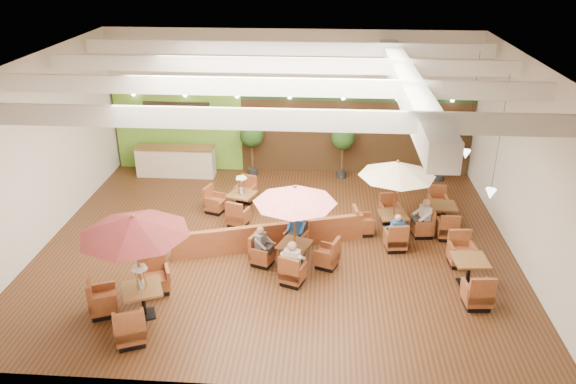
# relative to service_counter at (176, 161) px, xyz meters

# --- Properties ---
(room) EXTENTS (14.04, 14.00, 5.52)m
(room) POSITION_rel_service_counter_xyz_m (4.65, -3.88, 3.05)
(room) COLOR #381E0F
(room) RESTS_ON ground
(service_counter) EXTENTS (3.00, 0.75, 1.18)m
(service_counter) POSITION_rel_service_counter_xyz_m (0.00, 0.00, 0.00)
(service_counter) COLOR beige
(service_counter) RESTS_ON ground
(booth_divider) EXTENTS (5.59, 1.92, 0.80)m
(booth_divider) POSITION_rel_service_counter_xyz_m (4.21, -5.41, -0.18)
(booth_divider) COLOR brown
(booth_divider) RESTS_ON ground
(table_0) EXTENTS (2.76, 2.93, 2.80)m
(table_0) POSITION_rel_service_counter_xyz_m (1.40, -8.91, 1.40)
(table_0) COLOR brown
(table_0) RESTS_ON ground
(table_1) EXTENTS (2.59, 2.59, 2.50)m
(table_1) POSITION_rel_service_counter_xyz_m (5.01, -6.34, 1.13)
(table_1) COLOR brown
(table_1) RESTS_ON ground
(table_2) EXTENTS (2.52, 2.52, 2.52)m
(table_2) POSITION_rel_service_counter_xyz_m (7.94, -4.32, 1.14)
(table_2) COLOR brown
(table_2) RESTS_ON ground
(table_3) EXTENTS (1.81, 2.59, 1.50)m
(table_3) POSITION_rel_service_counter_xyz_m (2.81, -3.12, -0.14)
(table_3) COLOR brown
(table_3) RESTS_ON ground
(table_4) EXTENTS (0.96, 2.68, 0.99)m
(table_4) POSITION_rel_service_counter_xyz_m (9.69, -6.95, -0.21)
(table_4) COLOR brown
(table_4) RESTS_ON ground
(table_5) EXTENTS (0.82, 2.41, 0.91)m
(table_5) POSITION_rel_service_counter_xyz_m (9.61, -3.53, -0.24)
(table_5) COLOR brown
(table_5) RESTS_ON ground
(topiary_0) EXTENTS (0.90, 0.90, 2.09)m
(topiary_0) POSITION_rel_service_counter_xyz_m (2.96, 0.20, 0.97)
(topiary_0) COLOR black
(topiary_0) RESTS_ON ground
(topiary_1) EXTENTS (0.89, 0.89, 2.08)m
(topiary_1) POSITION_rel_service_counter_xyz_m (6.43, 0.20, 0.96)
(topiary_1) COLOR black
(topiary_1) RESTS_ON ground
(topiary_2) EXTENTS (0.89, 0.89, 2.07)m
(topiary_2) POSITION_rel_service_counter_xyz_m (10.17, 0.20, 0.96)
(topiary_2) COLOR black
(topiary_2) RESTS_ON ground
(diner_0) EXTENTS (0.46, 0.41, 0.86)m
(diner_0) POSITION_rel_service_counter_xyz_m (5.01, -7.25, 0.20)
(diner_0) COLOR silver
(diner_0) RESTS_ON ground
(diner_1) EXTENTS (0.41, 0.38, 0.75)m
(diner_1) POSITION_rel_service_counter_xyz_m (5.01, -5.43, 0.16)
(diner_1) COLOR #24559D
(diner_1) RESTS_ON ground
(diner_2) EXTENTS (0.38, 0.41, 0.73)m
(diner_2) POSITION_rel_service_counter_xyz_m (4.10, -6.34, 0.15)
(diner_2) COLOR slate
(diner_2) RESTS_ON ground
(diner_3) EXTENTS (0.40, 0.36, 0.74)m
(diner_3) POSITION_rel_service_counter_xyz_m (7.94, -5.24, 0.15)
(diner_3) COLOR #24559D
(diner_3) RESTS_ON ground
(diner_4) EXTENTS (0.40, 0.44, 0.81)m
(diner_4) POSITION_rel_service_counter_xyz_m (8.86, -4.32, 0.18)
(diner_4) COLOR silver
(diner_4) RESTS_ON ground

